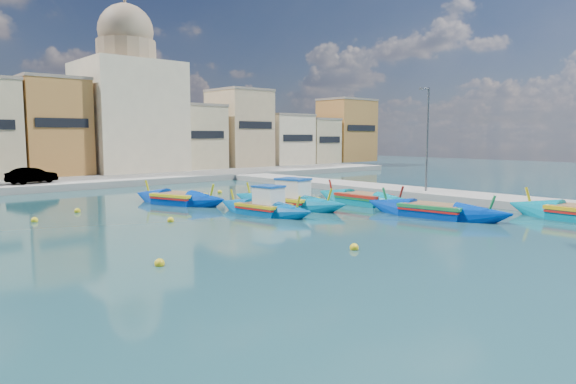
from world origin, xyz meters
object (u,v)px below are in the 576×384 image
church_block (128,101)px  luzzu_cyan_mid (363,200)px  luzzu_blue_cabin (264,209)px  quay_street_lamp (427,139)px  luzzu_green (179,200)px  luzzu_turquoise_cabin (287,202)px  luzzu_blue_south (434,212)px

church_block → luzzu_cyan_mid: church_block is taller
church_block → luzzu_cyan_mid: bearing=-87.8°
luzzu_blue_cabin → luzzu_cyan_mid: bearing=-6.6°
quay_street_lamp → luzzu_cyan_mid: size_ratio=0.93×
luzzu_blue_cabin → luzzu_cyan_mid: (7.77, -0.90, -0.05)m
quay_street_lamp → luzzu_green: bearing=149.8°
luzzu_cyan_mid → quay_street_lamp: bearing=-6.5°
church_block → luzzu_blue_cabin: 34.02m
luzzu_turquoise_cabin → church_block: bearing=83.4°
luzzu_blue_cabin → luzzu_green: 7.49m
luzzu_blue_cabin → luzzu_turquoise_cabin: bearing=22.8°
church_block → luzzu_blue_cabin: (-6.47, -32.41, -8.09)m
quay_street_lamp → luzzu_blue_south: bearing=-143.1°
luzzu_blue_cabin → luzzu_blue_south: size_ratio=0.83×
church_block → quay_street_lamp: 35.04m
luzzu_turquoise_cabin → luzzu_blue_south: size_ratio=1.03×
luzzu_cyan_mid → luzzu_blue_cabin: bearing=173.4°
church_block → luzzu_blue_south: (0.20, -39.45, -8.14)m
luzzu_turquoise_cabin → luzzu_cyan_mid: bearing=-22.9°
luzzu_cyan_mid → luzzu_blue_south: bearing=-100.2°
church_block → luzzu_blue_south: 40.28m
quay_street_lamp → luzzu_turquoise_cabin: bearing=165.9°
church_block → luzzu_cyan_mid: size_ratio=2.22×
luzzu_blue_cabin → luzzu_green: luzzu_blue_cabin is taller
luzzu_blue_south → luzzu_green: bearing=119.4°
luzzu_cyan_mid → luzzu_turquoise_cabin: bearing=157.1°
church_block → luzzu_turquoise_cabin: bearing=-96.6°
luzzu_green → church_block: bearing=72.5°
church_block → luzzu_turquoise_cabin: 32.44m
quay_street_lamp → luzzu_cyan_mid: 7.40m
church_block → luzzu_green: 27.51m
quay_street_lamp → luzzu_blue_south: (-7.25, -5.45, -4.07)m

